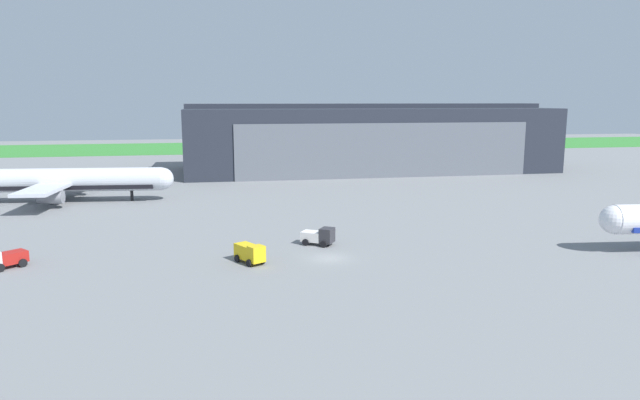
{
  "coord_description": "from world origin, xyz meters",
  "views": [
    {
      "loc": [
        -13.33,
        -65.54,
        18.96
      ],
      "look_at": [
        3.08,
        22.37,
        3.19
      ],
      "focal_mm": 32.07,
      "sensor_mm": 36.0,
      "label": 1
    }
  ],
  "objects_px": {
    "pushback_tractor": "(6,258)",
    "baggage_tug": "(250,253)",
    "ops_van": "(319,236)",
    "maintenance_hangar": "(367,138)",
    "airliner_far_left": "(64,181)"
  },
  "relations": [
    {
      "from": "maintenance_hangar",
      "to": "baggage_tug",
      "type": "distance_m",
      "value": 94.12
    },
    {
      "from": "airliner_far_left",
      "to": "baggage_tug",
      "type": "xyz_separation_m",
      "value": [
        31.45,
        -47.4,
        -2.71
      ]
    },
    {
      "from": "ops_van",
      "to": "maintenance_hangar",
      "type": "bearing_deg",
      "value": 70.53
    },
    {
      "from": "pushback_tractor",
      "to": "baggage_tug",
      "type": "relative_size",
      "value": 0.95
    },
    {
      "from": "baggage_tug",
      "to": "ops_van",
      "type": "bearing_deg",
      "value": 35.64
    },
    {
      "from": "pushback_tractor",
      "to": "baggage_tug",
      "type": "height_order",
      "value": "baggage_tug"
    },
    {
      "from": "airliner_far_left",
      "to": "pushback_tractor",
      "type": "relative_size",
      "value": 9.17
    },
    {
      "from": "airliner_far_left",
      "to": "ops_van",
      "type": "xyz_separation_m",
      "value": [
        40.97,
        -40.57,
        -2.78
      ]
    },
    {
      "from": "pushback_tractor",
      "to": "baggage_tug",
      "type": "xyz_separation_m",
      "value": [
        27.45,
        -2.99,
        0.12
      ]
    },
    {
      "from": "maintenance_hangar",
      "to": "airliner_far_left",
      "type": "xyz_separation_m",
      "value": [
        -68.96,
        -38.62,
        -4.51
      ]
    },
    {
      "from": "airliner_far_left",
      "to": "pushback_tractor",
      "type": "bearing_deg",
      "value": -84.86
    },
    {
      "from": "pushback_tractor",
      "to": "baggage_tug",
      "type": "bearing_deg",
      "value": -6.21
    },
    {
      "from": "pushback_tractor",
      "to": "airliner_far_left",
      "type": "bearing_deg",
      "value": 95.14
    },
    {
      "from": "ops_van",
      "to": "baggage_tug",
      "type": "bearing_deg",
      "value": -144.36
    },
    {
      "from": "airliner_far_left",
      "to": "pushback_tractor",
      "type": "height_order",
      "value": "airliner_far_left"
    }
  ]
}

